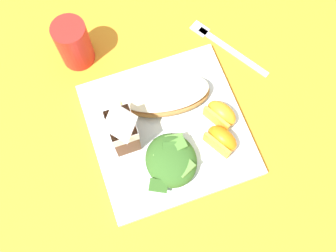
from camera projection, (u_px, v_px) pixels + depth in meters
name	position (u px, v px, depth m)	size (l,w,h in m)	color
ground	(168.00, 131.00, 0.76)	(3.00, 3.00, 0.00)	orange
white_plate	(168.00, 129.00, 0.75)	(0.28, 0.28, 0.02)	silver
cheesy_pizza_bread	(165.00, 96.00, 0.75)	(0.11, 0.18, 0.04)	#B77F42
green_salad_pile	(171.00, 160.00, 0.70)	(0.10, 0.10, 0.04)	#336023
milk_carton	(122.00, 129.00, 0.68)	(0.06, 0.05, 0.11)	brown
orange_wedge_front	(221.00, 140.00, 0.72)	(0.07, 0.06, 0.04)	orange
orange_wedge_middle	(221.00, 114.00, 0.73)	(0.07, 0.06, 0.04)	orange
metal_fork	(223.00, 44.00, 0.82)	(0.17, 0.11, 0.01)	silver
drinking_red_cup	(74.00, 44.00, 0.76)	(0.06, 0.06, 0.10)	red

